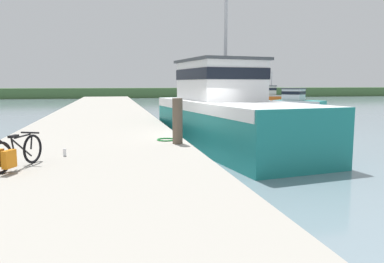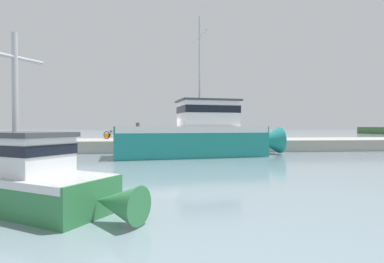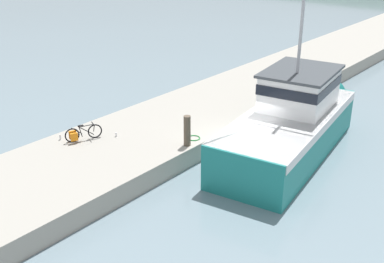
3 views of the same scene
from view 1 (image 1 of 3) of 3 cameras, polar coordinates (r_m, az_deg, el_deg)
name	(u,v)px [view 1 (image 1 of 3)]	position (r m, az deg, el deg)	size (l,w,h in m)	color
ground_plane	(216,159)	(13.34, 3.74, -4.23)	(320.00, 320.00, 0.00)	gray
dock_pier	(93,152)	(12.77, -14.79, -2.97)	(5.80, 80.00, 0.88)	#A39E93
far_shoreline	(279,92)	(78.70, 13.11, 5.87)	(180.00, 5.00, 1.81)	#426638
fishing_boat_main	(226,112)	(15.83, 5.17, 2.98)	(4.83, 11.67, 9.19)	teal
boat_orange_near	(296,103)	(36.72, 15.59, 4.27)	(4.62, 5.02, 2.25)	teal
boat_blue_far	(271,96)	(55.56, 11.94, 5.39)	(5.64, 2.80, 4.42)	orange
bicycle_touring	(13,154)	(8.63, -25.62, -3.13)	(0.82, 1.56, 0.73)	black
mooring_post	(177,121)	(11.14, -2.23, 1.61)	(0.30, 0.30, 1.36)	brown
hose_coil	(166,140)	(11.90, -3.94, -1.23)	(0.60, 0.60, 0.04)	#197A2D
water_bottle_by_bike	(65,152)	(9.79, -18.84, -3.04)	(0.08, 0.08, 0.19)	silver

